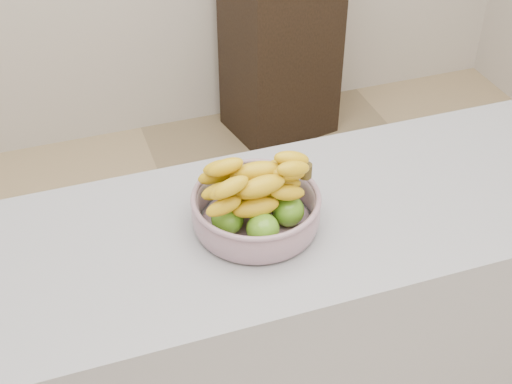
# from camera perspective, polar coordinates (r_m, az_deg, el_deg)

# --- Properties ---
(counter) EXTENTS (2.00, 0.60, 0.90)m
(counter) POSITION_cam_1_polar(r_m,az_deg,el_deg) (2.04, 0.68, -12.11)
(counter) COLOR gray
(counter) RESTS_ON ground
(cabinet) EXTENTS (0.55, 0.47, 0.87)m
(cabinet) POSITION_cam_1_polar(r_m,az_deg,el_deg) (3.52, 1.95, 11.24)
(cabinet) COLOR black
(cabinet) RESTS_ON ground
(fruit_bowl) EXTENTS (0.31, 0.31, 0.18)m
(fruit_bowl) POSITION_cam_1_polar(r_m,az_deg,el_deg) (1.67, 0.00, -1.10)
(fruit_bowl) COLOR #A1AAC1
(fruit_bowl) RESTS_ON counter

